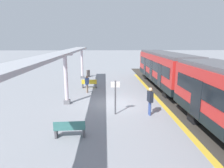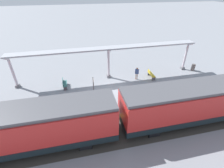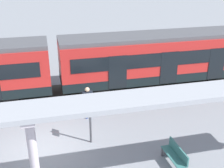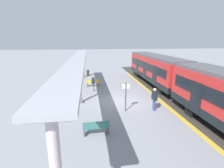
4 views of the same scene
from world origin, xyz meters
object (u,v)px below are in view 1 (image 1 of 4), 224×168
(bench_near_end, at_px, (89,84))
(passenger_by_the_benches, at_px, (87,82))
(canopy_pillar_second, at_px, (66,79))
(train_near_carriage, at_px, (164,69))
(bench_mid_platform, at_px, (70,129))
(passenger_waiting_near_edge, at_px, (150,98))
(trash_bin, at_px, (88,73))
(platform_info_sign, at_px, (115,94))
(canopy_pillar_nearest, at_px, (82,63))

(bench_near_end, xyz_separation_m, passenger_by_the_benches, (0.04, 1.88, 0.53))
(canopy_pillar_second, bearing_deg, train_near_carriage, -147.49)
(train_near_carriage, bearing_deg, canopy_pillar_second, 32.51)
(canopy_pillar_second, bearing_deg, bench_mid_platform, 102.03)
(passenger_waiting_near_edge, relative_size, passenger_by_the_benches, 1.15)
(train_near_carriage, relative_size, passenger_by_the_benches, 8.28)
(passenger_waiting_near_edge, distance_m, passenger_by_the_benches, 7.25)
(bench_mid_platform, bearing_deg, trash_bin, -88.28)
(bench_near_end, bearing_deg, passenger_by_the_benches, 88.74)
(bench_mid_platform, distance_m, passenger_waiting_near_edge, 5.38)
(train_near_carriage, xyz_separation_m, bench_near_end, (7.59, 0.54, -1.39))
(canopy_pillar_second, distance_m, bench_near_end, 5.46)
(canopy_pillar_second, height_order, platform_info_sign, canopy_pillar_second)
(canopy_pillar_nearest, height_order, bench_near_end, canopy_pillar_nearest)
(trash_bin, relative_size, passenger_waiting_near_edge, 0.49)
(bench_mid_platform, xyz_separation_m, platform_info_sign, (-2.36, -3.05, 0.89))
(canopy_pillar_second, bearing_deg, passenger_by_the_benches, -110.92)
(train_near_carriage, xyz_separation_m, passenger_waiting_near_edge, (3.20, 8.17, -0.71))
(train_near_carriage, xyz_separation_m, passenger_by_the_benches, (7.63, 2.43, -0.86))
(bench_near_end, height_order, passenger_waiting_near_edge, passenger_waiting_near_edge)
(platform_info_sign, bearing_deg, passenger_by_the_benches, -67.65)
(train_near_carriage, bearing_deg, passenger_waiting_near_edge, 68.61)
(bench_near_end, xyz_separation_m, passenger_waiting_near_edge, (-4.39, 7.62, 0.67))
(train_near_carriage, bearing_deg, bench_mid_platform, 54.90)
(trash_bin, xyz_separation_m, passenger_by_the_benches, (-0.60, 8.26, 0.54))
(canopy_pillar_second, bearing_deg, trash_bin, -93.15)
(platform_info_sign, distance_m, passenger_by_the_benches, 5.97)
(train_near_carriage, xyz_separation_m, bench_mid_platform, (7.73, 10.99, -1.39))
(bench_near_end, bearing_deg, passenger_waiting_near_edge, 119.95)
(passenger_by_the_benches, bearing_deg, platform_info_sign, 112.35)
(platform_info_sign, height_order, passenger_by_the_benches, platform_info_sign)
(bench_mid_platform, xyz_separation_m, passenger_waiting_near_edge, (-4.53, -2.83, 0.67))
(bench_mid_platform, bearing_deg, canopy_pillar_nearest, -85.85)
(train_near_carriage, xyz_separation_m, canopy_pillar_second, (8.86, 5.65, 0.05))
(trash_bin, bearing_deg, passenger_by_the_benches, 94.15)
(bench_near_end, relative_size, passenger_waiting_near_edge, 0.84)
(canopy_pillar_second, xyz_separation_m, trash_bin, (-0.63, -11.48, -1.45))
(canopy_pillar_second, relative_size, passenger_by_the_benches, 2.39)
(bench_mid_platform, distance_m, passenger_by_the_benches, 8.58)
(bench_near_end, distance_m, trash_bin, 6.41)
(passenger_waiting_near_edge, bearing_deg, bench_near_end, -60.05)
(bench_near_end, relative_size, trash_bin, 1.72)
(train_near_carriage, bearing_deg, bench_near_end, 4.09)
(trash_bin, relative_size, platform_info_sign, 0.40)
(trash_bin, bearing_deg, canopy_pillar_nearest, 60.72)
(bench_mid_platform, height_order, platform_info_sign, platform_info_sign)
(canopy_pillar_nearest, relative_size, canopy_pillar_second, 1.00)
(train_near_carriage, relative_size, passenger_waiting_near_edge, 7.22)
(platform_info_sign, bearing_deg, bench_near_end, -73.25)
(bench_near_end, relative_size, passenger_by_the_benches, 0.97)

